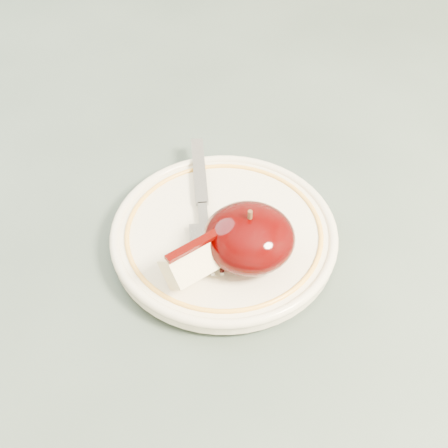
# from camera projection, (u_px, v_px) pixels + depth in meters

# --- Properties ---
(table) EXTENTS (0.90, 0.90, 0.75)m
(table) POSITION_uv_depth(u_px,v_px,m) (192.00, 271.00, 0.67)
(table) COLOR brown
(table) RESTS_ON ground
(plate) EXTENTS (0.21, 0.21, 0.02)m
(plate) POSITION_uv_depth(u_px,v_px,m) (224.00, 234.00, 0.57)
(plate) COLOR beige
(plate) RESTS_ON table
(apple_half) EXTENTS (0.08, 0.07, 0.06)m
(apple_half) POSITION_uv_depth(u_px,v_px,m) (249.00, 238.00, 0.52)
(apple_half) COLOR black
(apple_half) RESTS_ON plate
(apple_wedge) EXTENTS (0.09, 0.08, 0.04)m
(apple_wedge) POSITION_uv_depth(u_px,v_px,m) (211.00, 252.00, 0.52)
(apple_wedge) COLOR #F9ECB7
(apple_wedge) RESTS_ON plate
(fork) EXTENTS (0.05, 0.18, 0.00)m
(fork) POSITION_uv_depth(u_px,v_px,m) (202.00, 205.00, 0.58)
(fork) COLOR #919499
(fork) RESTS_ON plate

